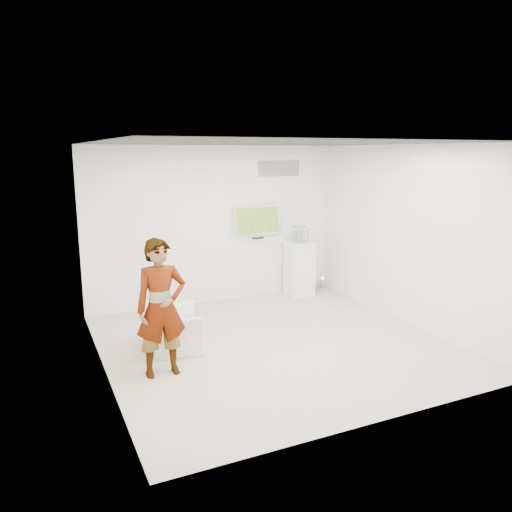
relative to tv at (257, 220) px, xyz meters
name	(u,v)px	position (x,y,z in m)	size (l,w,h in m)	color
room	(275,247)	(-0.85, -2.45, -0.05)	(5.01, 5.01, 3.00)	beige
tv	(257,220)	(0.00, 0.00, 0.00)	(1.00, 0.08, 0.60)	silver
logo_decal	(279,169)	(0.50, 0.04, 1.00)	(0.90, 0.02, 0.30)	gray
person	(161,308)	(-2.66, -2.77, -0.64)	(0.66, 0.43, 1.82)	white
armchair	(171,330)	(-2.33, -1.99, -1.26)	(0.91, 0.79, 0.59)	white
pedestal	(299,268)	(0.83, -0.27, -1.00)	(0.53, 0.53, 1.10)	white
floor_uplight	(322,283)	(1.50, -0.10, -1.43)	(0.16, 0.16, 0.25)	silver
vitrine	(300,234)	(0.83, -0.27, -0.30)	(0.30, 0.30, 0.30)	white
console	(300,236)	(0.83, -0.27, -0.34)	(0.05, 0.16, 0.22)	white
wii_remote	(175,249)	(-2.41, -2.62, 0.08)	(0.04, 0.15, 0.04)	white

